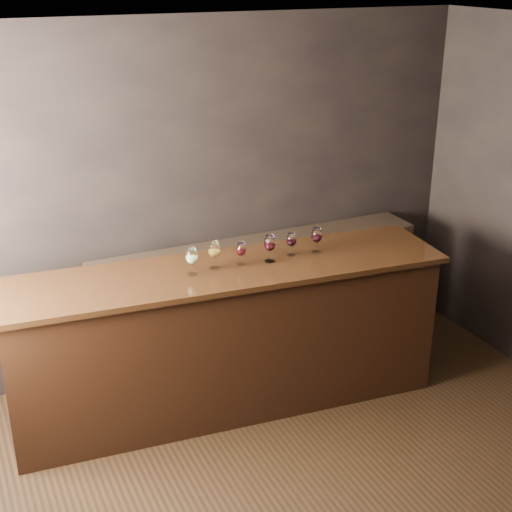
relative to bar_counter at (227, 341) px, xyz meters
name	(u,v)px	position (x,y,z in m)	size (l,w,h in m)	color
room_shell	(271,247)	(-0.28, -1.29, 1.26)	(5.02, 4.52, 2.81)	black
bar_counter	(227,341)	(0.00, 0.00, 0.00)	(3.12, 0.68, 1.09)	black
bar_top	(225,271)	(0.00, 0.00, 0.57)	(3.22, 0.75, 0.04)	black
back_bar_shelf	(259,298)	(0.56, 0.63, -0.04)	(2.81, 0.40, 1.01)	black
glass_white	(192,257)	(-0.25, -0.01, 0.72)	(0.08, 0.08, 0.20)	white
glass_amber	(214,251)	(-0.07, 0.03, 0.72)	(0.09, 0.09, 0.20)	white
glass_red_a	(241,250)	(0.13, 0.01, 0.70)	(0.07, 0.07, 0.17)	white
glass_red_b	(270,244)	(0.34, -0.02, 0.72)	(0.09, 0.09, 0.20)	white
glass_red_c	(291,240)	(0.54, 0.02, 0.71)	(0.07, 0.07, 0.18)	white
glass_red_d	(317,236)	(0.73, -0.01, 0.72)	(0.08, 0.08, 0.20)	white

